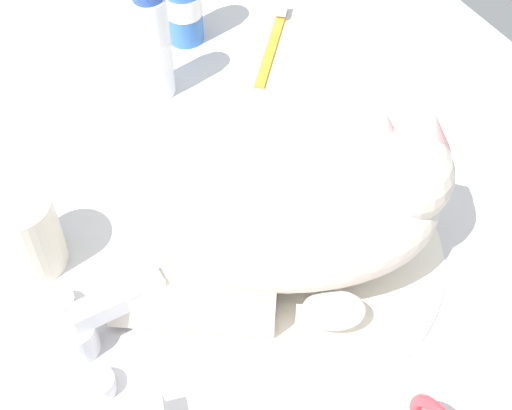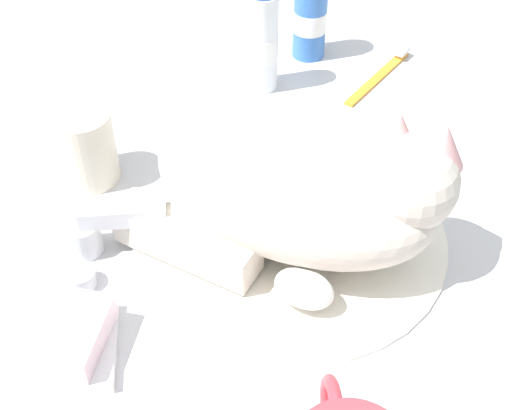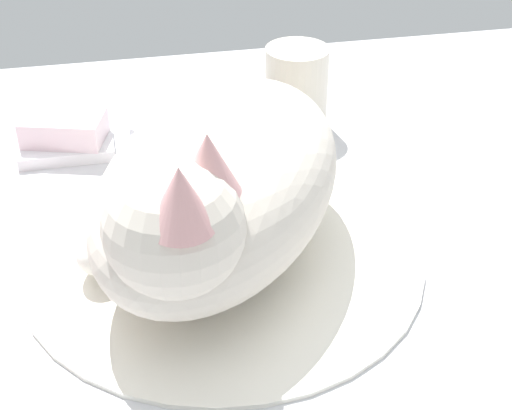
# 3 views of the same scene
# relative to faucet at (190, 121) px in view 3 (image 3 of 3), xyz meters

# --- Properties ---
(ground_plane) EXTENTS (1.10, 0.83, 0.03)m
(ground_plane) POSITION_rel_faucet_xyz_m (0.00, -0.19, -0.04)
(ground_plane) COLOR silver
(sink_basin) EXTENTS (0.31, 0.31, 0.01)m
(sink_basin) POSITION_rel_faucet_xyz_m (0.00, -0.19, -0.02)
(sink_basin) COLOR white
(sink_basin) RESTS_ON ground_plane
(faucet) EXTENTS (0.12, 0.10, 0.05)m
(faucet) POSITION_rel_faucet_xyz_m (0.00, 0.00, 0.00)
(faucet) COLOR silver
(faucet) RESTS_ON ground_plane
(cat) EXTENTS (0.28, 0.34, 0.15)m
(cat) POSITION_rel_faucet_xyz_m (-0.01, -0.20, 0.05)
(cat) COLOR beige
(cat) RESTS_ON sink_basin
(rinse_cup) EXTENTS (0.06, 0.06, 0.08)m
(rinse_cup) POSITION_rel_faucet_xyz_m (0.11, 0.01, 0.02)
(rinse_cup) COLOR silver
(rinse_cup) RESTS_ON ground_plane
(soap_dish) EXTENTS (0.09, 0.06, 0.01)m
(soap_dish) POSITION_rel_faucet_xyz_m (-0.12, 0.01, -0.02)
(soap_dish) COLOR white
(soap_dish) RESTS_ON ground_plane
(soap_bar) EXTENTS (0.09, 0.07, 0.03)m
(soap_bar) POSITION_rel_faucet_xyz_m (-0.12, 0.01, 0.00)
(soap_bar) COLOR silver
(soap_bar) RESTS_ON soap_dish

